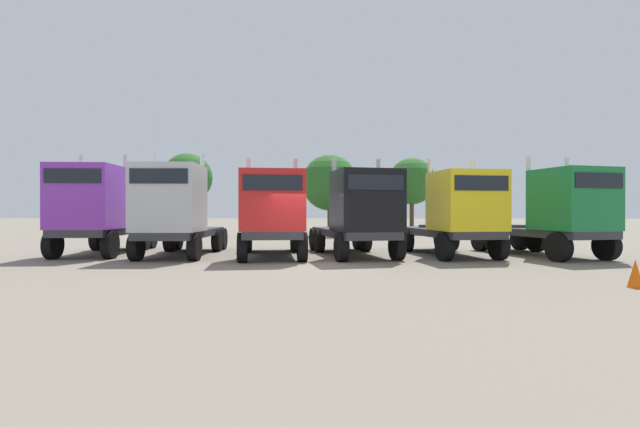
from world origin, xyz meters
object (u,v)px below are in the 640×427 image
(semi_truck_purple, at_px, (95,209))
(semi_truck_black, at_px, (360,213))
(traffic_cone_mid, at_px, (635,274))
(semi_truck_red, at_px, (272,214))
(semi_truck_green, at_px, (559,212))
(semi_truck_silver, at_px, (175,211))
(semi_truck_yellow, at_px, (457,214))

(semi_truck_purple, relative_size, semi_truck_black, 0.97)
(semi_truck_black, xyz_separation_m, traffic_cone_mid, (6.24, -7.03, -1.44))
(semi_truck_red, bearing_deg, traffic_cone_mid, 48.00)
(semi_truck_green, bearing_deg, semi_truck_purple, -107.52)
(semi_truck_silver, bearing_deg, semi_truck_black, 88.93)
(semi_truck_silver, relative_size, semi_truck_green, 0.98)
(semi_truck_silver, bearing_deg, semi_truck_green, 88.87)
(semi_truck_purple, distance_m, semi_truck_black, 11.11)
(semi_truck_black, height_order, traffic_cone_mid, semi_truck_black)
(semi_truck_purple, distance_m, semi_truck_green, 19.08)
(semi_truck_yellow, height_order, semi_truck_green, semi_truck_green)
(semi_truck_purple, bearing_deg, semi_truck_red, 78.74)
(semi_truck_black, distance_m, semi_truck_yellow, 3.97)
(semi_truck_red, distance_m, semi_truck_green, 11.49)
(semi_truck_silver, xyz_separation_m, traffic_cone_mid, (13.73, -6.98, -1.56))
(semi_truck_black, distance_m, semi_truck_green, 7.98)
(semi_truck_yellow, bearing_deg, semi_truck_purple, -101.72)
(semi_truck_black, relative_size, traffic_cone_mid, 9.54)
(semi_truck_silver, distance_m, semi_truck_green, 15.46)
(traffic_cone_mid, bearing_deg, semi_truck_silver, 153.04)
(semi_truck_silver, xyz_separation_m, semi_truck_red, (3.97, -0.27, -0.14))
(semi_truck_yellow, xyz_separation_m, semi_truck_green, (4.02, -0.25, 0.05))
(semi_truck_black, relative_size, semi_truck_yellow, 0.99)
(semi_truck_red, height_order, semi_truck_yellow, semi_truck_yellow)
(semi_truck_purple, bearing_deg, traffic_cone_mid, 62.21)
(semi_truck_purple, height_order, traffic_cone_mid, semi_truck_purple)
(semi_truck_red, bearing_deg, semi_truck_black, 87.79)
(traffic_cone_mid, bearing_deg, semi_truck_yellow, 107.27)
(semi_truck_purple, bearing_deg, semi_truck_yellow, 84.76)
(semi_truck_silver, height_order, semi_truck_green, semi_truck_silver)
(semi_truck_silver, bearing_deg, semi_truck_purple, -102.71)
(semi_truck_red, xyz_separation_m, semi_truck_black, (3.51, 0.32, 0.02))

